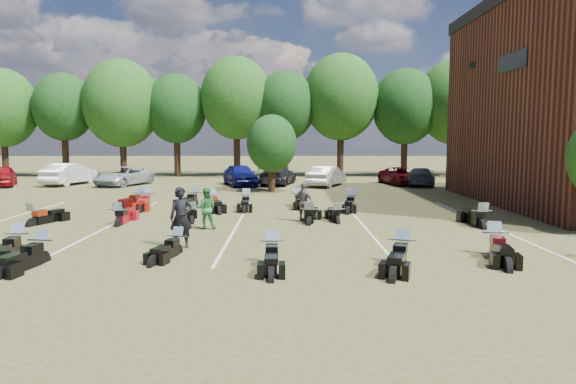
{
  "coord_description": "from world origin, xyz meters",
  "views": [
    {
      "loc": [
        -1.02,
        -17.32,
        3.46
      ],
      "look_at": [
        -0.97,
        4.0,
        1.2
      ],
      "focal_mm": 32.0,
      "sensor_mm": 36.0,
      "label": 1
    }
  ],
  "objects_px": {
    "motorcycle_3": "(272,263)",
    "person_green": "(206,208)",
    "motorcycle_7": "(119,226)",
    "car_0": "(2,176)",
    "car_4": "(240,175)",
    "motorcycle_0": "(18,255)",
    "motorcycle_14": "(139,206)",
    "person_black": "(181,218)",
    "person_grey": "(304,202)"
  },
  "relations": [
    {
      "from": "car_0",
      "to": "motorcycle_3",
      "type": "relative_size",
      "value": 1.88
    },
    {
      "from": "motorcycle_3",
      "to": "person_green",
      "type": "bearing_deg",
      "value": 115.1
    },
    {
      "from": "motorcycle_7",
      "to": "person_grey",
      "type": "bearing_deg",
      "value": -172.58
    },
    {
      "from": "person_black",
      "to": "motorcycle_3",
      "type": "xyz_separation_m",
      "value": [
        2.91,
        -2.03,
        -0.97
      ]
    },
    {
      "from": "motorcycle_3",
      "to": "motorcycle_14",
      "type": "relative_size",
      "value": 0.94
    },
    {
      "from": "motorcycle_3",
      "to": "car_4",
      "type": "bearing_deg",
      "value": 96.22
    },
    {
      "from": "person_black",
      "to": "person_grey",
      "type": "bearing_deg",
      "value": 39.23
    },
    {
      "from": "person_grey",
      "to": "motorcycle_3",
      "type": "height_order",
      "value": "person_grey"
    },
    {
      "from": "person_green",
      "to": "motorcycle_0",
      "type": "height_order",
      "value": "person_green"
    },
    {
      "from": "person_black",
      "to": "car_0",
      "type": "bearing_deg",
      "value": 117.12
    },
    {
      "from": "car_4",
      "to": "person_black",
      "type": "height_order",
      "value": "person_black"
    },
    {
      "from": "person_black",
      "to": "motorcycle_7",
      "type": "bearing_deg",
      "value": 116.83
    },
    {
      "from": "car_4",
      "to": "person_black",
      "type": "distance_m",
      "value": 21.03
    },
    {
      "from": "motorcycle_0",
      "to": "motorcycle_3",
      "type": "xyz_separation_m",
      "value": [
        7.59,
        -1.07,
        0.0
      ]
    },
    {
      "from": "motorcycle_0",
      "to": "car_0",
      "type": "bearing_deg",
      "value": 112.97
    },
    {
      "from": "car_4",
      "to": "person_green",
      "type": "distance_m",
      "value": 17.64
    },
    {
      "from": "person_black",
      "to": "person_green",
      "type": "relative_size",
      "value": 1.22
    },
    {
      "from": "person_grey",
      "to": "motorcycle_0",
      "type": "relative_size",
      "value": 0.7
    },
    {
      "from": "person_green",
      "to": "motorcycle_14",
      "type": "distance_m",
      "value": 7.83
    },
    {
      "from": "person_black",
      "to": "motorcycle_14",
      "type": "relative_size",
      "value": 0.79
    },
    {
      "from": "motorcycle_0",
      "to": "motorcycle_14",
      "type": "xyz_separation_m",
      "value": [
        0.52,
        10.76,
        0.0
      ]
    },
    {
      "from": "person_black",
      "to": "person_green",
      "type": "distance_m",
      "value": 3.4
    },
    {
      "from": "car_0",
      "to": "motorcycle_0",
      "type": "bearing_deg",
      "value": -83.12
    },
    {
      "from": "car_0",
      "to": "motorcycle_3",
      "type": "height_order",
      "value": "car_0"
    },
    {
      "from": "motorcycle_14",
      "to": "car_4",
      "type": "bearing_deg",
      "value": 83.15
    },
    {
      "from": "motorcycle_0",
      "to": "motorcycle_3",
      "type": "relative_size",
      "value": 1.01
    },
    {
      "from": "car_4",
      "to": "motorcycle_7",
      "type": "distance_m",
      "value": 17.31
    },
    {
      "from": "motorcycle_3",
      "to": "motorcycle_7",
      "type": "bearing_deg",
      "value": 134.63
    },
    {
      "from": "motorcycle_7",
      "to": "person_green",
      "type": "bearing_deg",
      "value": 168.64
    },
    {
      "from": "motorcycle_14",
      "to": "motorcycle_3",
      "type": "bearing_deg",
      "value": -45.85
    },
    {
      "from": "person_green",
      "to": "person_grey",
      "type": "distance_m",
      "value": 4.16
    },
    {
      "from": "person_green",
      "to": "motorcycle_7",
      "type": "relative_size",
      "value": 0.67
    },
    {
      "from": "person_green",
      "to": "motorcycle_3",
      "type": "xyz_separation_m",
      "value": [
        2.66,
        -5.41,
        -0.79
      ]
    },
    {
      "from": "car_0",
      "to": "motorcycle_7",
      "type": "bearing_deg",
      "value": -73.28
    },
    {
      "from": "car_4",
      "to": "person_grey",
      "type": "height_order",
      "value": "person_grey"
    },
    {
      "from": "motorcycle_3",
      "to": "motorcycle_14",
      "type": "height_order",
      "value": "motorcycle_14"
    },
    {
      "from": "motorcycle_0",
      "to": "motorcycle_7",
      "type": "relative_size",
      "value": 0.97
    },
    {
      "from": "person_grey",
      "to": "motorcycle_0",
      "type": "bearing_deg",
      "value": 80.52
    },
    {
      "from": "car_0",
      "to": "motorcycle_0",
      "type": "height_order",
      "value": "car_0"
    },
    {
      "from": "person_black",
      "to": "motorcycle_0",
      "type": "xyz_separation_m",
      "value": [
        -4.68,
        -0.96,
        -0.97
      ]
    },
    {
      "from": "car_0",
      "to": "person_black",
      "type": "xyz_separation_m",
      "value": [
        17.06,
        -20.6,
        0.23
      ]
    },
    {
      "from": "car_4",
      "to": "motorcycle_7",
      "type": "height_order",
      "value": "car_4"
    },
    {
      "from": "person_black",
      "to": "person_green",
      "type": "bearing_deg",
      "value": 73.27
    },
    {
      "from": "car_0",
      "to": "motorcycle_14",
      "type": "xyz_separation_m",
      "value": [
        12.89,
        -10.79,
        -0.74
      ]
    },
    {
      "from": "car_4",
      "to": "person_green",
      "type": "bearing_deg",
      "value": -107.73
    },
    {
      "from": "person_green",
      "to": "motorcycle_0",
      "type": "bearing_deg",
      "value": 37.81
    },
    {
      "from": "person_black",
      "to": "motorcycle_14",
      "type": "height_order",
      "value": "person_black"
    },
    {
      "from": "motorcycle_7",
      "to": "motorcycle_14",
      "type": "xyz_separation_m",
      "value": [
        -0.85,
        5.76,
        0.0
      ]
    },
    {
      "from": "car_4",
      "to": "motorcycle_7",
      "type": "xyz_separation_m",
      "value": [
        -3.26,
        -16.98,
        -0.79
      ]
    },
    {
      "from": "car_0",
      "to": "person_green",
      "type": "distance_m",
      "value": 24.41
    }
  ]
}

